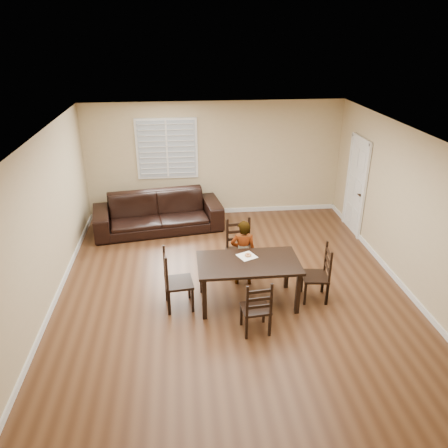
{
  "coord_description": "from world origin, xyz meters",
  "views": [
    {
      "loc": [
        -0.81,
        -6.41,
        4.22
      ],
      "look_at": [
        -0.08,
        0.62,
        1.0
      ],
      "focal_mm": 35.0,
      "sensor_mm": 36.0,
      "label": 1
    }
  ],
  "objects_px": {
    "dining_table": "(248,266)",
    "child": "(243,253)",
    "chair_far": "(258,312)",
    "chair_left": "(171,282)",
    "chair_right": "(322,275)",
    "sofa": "(158,213)",
    "donut": "(248,255)",
    "chair_near": "(239,248)"
  },
  "relations": [
    {
      "from": "donut",
      "to": "chair_far",
      "type": "bearing_deg",
      "value": -90.64
    },
    {
      "from": "dining_table",
      "to": "child",
      "type": "bearing_deg",
      "value": 90.0
    },
    {
      "from": "chair_right",
      "to": "donut",
      "type": "distance_m",
      "value": 1.29
    },
    {
      "from": "chair_near",
      "to": "donut",
      "type": "height_order",
      "value": "chair_near"
    },
    {
      "from": "child",
      "to": "chair_right",
      "type": "bearing_deg",
      "value": 159.05
    },
    {
      "from": "donut",
      "to": "sofa",
      "type": "height_order",
      "value": "sofa"
    },
    {
      "from": "dining_table",
      "to": "sofa",
      "type": "xyz_separation_m",
      "value": [
        -1.56,
        3.04,
        -0.27
      ]
    },
    {
      "from": "child",
      "to": "chair_near",
      "type": "bearing_deg",
      "value": -83.36
    },
    {
      "from": "dining_table",
      "to": "chair_far",
      "type": "bearing_deg",
      "value": -89.32
    },
    {
      "from": "dining_table",
      "to": "chair_left",
      "type": "xyz_separation_m",
      "value": [
        -1.25,
        -0.01,
        -0.21
      ]
    },
    {
      "from": "dining_table",
      "to": "chair_near",
      "type": "bearing_deg",
      "value": 90.66
    },
    {
      "from": "chair_far",
      "to": "donut",
      "type": "height_order",
      "value": "chair_far"
    },
    {
      "from": "chair_near",
      "to": "chair_left",
      "type": "distance_m",
      "value": 1.63
    },
    {
      "from": "dining_table",
      "to": "child",
      "type": "distance_m",
      "value": 0.6
    },
    {
      "from": "chair_far",
      "to": "sofa",
      "type": "height_order",
      "value": "chair_far"
    },
    {
      "from": "dining_table",
      "to": "chair_near",
      "type": "height_order",
      "value": "chair_near"
    },
    {
      "from": "chair_far",
      "to": "chair_left",
      "type": "height_order",
      "value": "chair_left"
    },
    {
      "from": "chair_right",
      "to": "sofa",
      "type": "relative_size",
      "value": 0.35
    },
    {
      "from": "chair_right",
      "to": "sofa",
      "type": "distance_m",
      "value": 4.15
    },
    {
      "from": "chair_near",
      "to": "sofa",
      "type": "relative_size",
      "value": 0.37
    },
    {
      "from": "chair_right",
      "to": "donut",
      "type": "height_order",
      "value": "chair_right"
    },
    {
      "from": "chair_left",
      "to": "chair_right",
      "type": "relative_size",
      "value": 1.06
    },
    {
      "from": "chair_left",
      "to": "chair_right",
      "type": "xyz_separation_m",
      "value": [
        2.5,
        -0.0,
        -0.03
      ]
    },
    {
      "from": "chair_near",
      "to": "sofa",
      "type": "bearing_deg",
      "value": 122.49
    },
    {
      "from": "child",
      "to": "chair_far",
      "type": "bearing_deg",
      "value": 95.51
    },
    {
      "from": "chair_near",
      "to": "donut",
      "type": "bearing_deg",
      "value": -93.33
    },
    {
      "from": "chair_right",
      "to": "dining_table",
      "type": "bearing_deg",
      "value": -83.57
    },
    {
      "from": "dining_table",
      "to": "donut",
      "type": "xyz_separation_m",
      "value": [
        0.02,
        0.18,
        0.11
      ]
    },
    {
      "from": "dining_table",
      "to": "chair_right",
      "type": "distance_m",
      "value": 1.27
    },
    {
      "from": "chair_far",
      "to": "chair_left",
      "type": "distance_m",
      "value": 1.52
    },
    {
      "from": "chair_near",
      "to": "chair_right",
      "type": "height_order",
      "value": "chair_near"
    },
    {
      "from": "chair_far",
      "to": "dining_table",
      "type": "bearing_deg",
      "value": -94.63
    },
    {
      "from": "chair_left",
      "to": "chair_right",
      "type": "distance_m",
      "value": 2.5
    },
    {
      "from": "chair_near",
      "to": "chair_right",
      "type": "relative_size",
      "value": 1.07
    },
    {
      "from": "dining_table",
      "to": "child",
      "type": "relative_size",
      "value": 1.34
    },
    {
      "from": "chair_far",
      "to": "child",
      "type": "bearing_deg",
      "value": -94.91
    },
    {
      "from": "chair_right",
      "to": "chair_far",
      "type": "bearing_deg",
      "value": -48.57
    },
    {
      "from": "chair_far",
      "to": "sofa",
      "type": "xyz_separation_m",
      "value": [
        -1.57,
        3.9,
        -0.0
      ]
    },
    {
      "from": "dining_table",
      "to": "chair_left",
      "type": "distance_m",
      "value": 1.27
    },
    {
      "from": "chair_right",
      "to": "chair_left",
      "type": "bearing_deg",
      "value": -82.92
    },
    {
      "from": "dining_table",
      "to": "chair_far",
      "type": "relative_size",
      "value": 1.8
    },
    {
      "from": "chair_near",
      "to": "child",
      "type": "height_order",
      "value": "child"
    }
  ]
}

